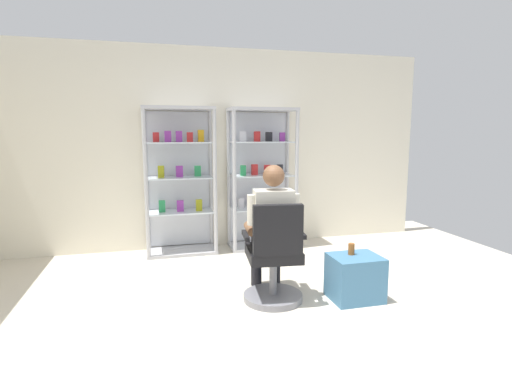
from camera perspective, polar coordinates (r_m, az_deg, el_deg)
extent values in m
plane|color=beige|center=(3.10, 4.51, -22.22)|extent=(7.20, 7.20, 0.00)
cube|color=silver|center=(5.59, -5.41, 6.12)|extent=(6.00, 0.10, 2.70)
cylinder|color=#B7B7BC|center=(5.05, -15.42, 1.04)|extent=(0.05, 0.05, 1.90)
cylinder|color=#B7B7BC|center=(5.11, -5.85, 1.38)|extent=(0.05, 0.05, 1.90)
cylinder|color=#B7B7BC|center=(5.45, -15.36, 1.57)|extent=(0.05, 0.05, 1.90)
cylinder|color=#B7B7BC|center=(5.50, -6.47, 1.88)|extent=(0.05, 0.05, 1.90)
cube|color=#B7B7BC|center=(5.23, -11.04, 11.64)|extent=(0.90, 0.45, 0.04)
cube|color=#B7B7BC|center=(5.45, -10.48, -8.26)|extent=(0.90, 0.45, 0.04)
cube|color=silver|center=(5.47, -10.91, 1.75)|extent=(0.84, 0.02, 1.80)
cube|color=silver|center=(5.32, -10.64, -2.79)|extent=(0.82, 0.39, 0.02)
cube|color=#268C4C|center=(5.29, -13.24, -1.99)|extent=(0.08, 0.04, 0.16)
cube|color=purple|center=(5.30, -10.74, -1.96)|extent=(0.09, 0.04, 0.15)
cube|color=#999919|center=(5.30, -8.13, -1.86)|extent=(0.08, 0.05, 0.15)
cube|color=silver|center=(5.26, -10.77, 2.02)|extent=(0.82, 0.39, 0.02)
cube|color=#999919|center=(5.24, -13.38, 2.84)|extent=(0.08, 0.06, 0.15)
cube|color=purple|center=(5.27, -10.87, 2.91)|extent=(0.09, 0.05, 0.14)
cube|color=#268C4C|center=(5.32, -8.32, 2.99)|extent=(0.09, 0.05, 0.14)
cube|color=silver|center=(5.23, -10.91, 6.93)|extent=(0.82, 0.39, 0.02)
cube|color=red|center=(5.25, -14.07, 7.59)|extent=(0.08, 0.03, 0.12)
cube|color=purple|center=(5.18, -12.45, 7.73)|extent=(0.09, 0.06, 0.14)
cube|color=purple|center=(5.18, -10.92, 7.77)|extent=(0.08, 0.04, 0.14)
cube|color=red|center=(5.21, -9.41, 7.73)|extent=(0.08, 0.03, 0.12)
cube|color=gold|center=(5.29, -7.86, 7.94)|extent=(0.08, 0.04, 0.15)
cylinder|color=#B7B7BC|center=(5.15, -3.10, 1.47)|extent=(0.05, 0.05, 1.90)
cylinder|color=#B7B7BC|center=(5.38, 5.81, 1.75)|extent=(0.05, 0.05, 1.90)
cylinder|color=#B7B7BC|center=(5.54, -3.91, 1.97)|extent=(0.05, 0.05, 1.90)
cylinder|color=#B7B7BC|center=(5.76, 4.44, 2.21)|extent=(0.05, 0.05, 1.90)
cube|color=#B7B7BC|center=(5.41, 0.90, 11.69)|extent=(0.90, 0.45, 0.04)
cube|color=#B7B7BC|center=(5.63, 0.86, -7.58)|extent=(0.90, 0.45, 0.04)
cube|color=silver|center=(5.65, 0.30, 2.11)|extent=(0.84, 0.02, 1.80)
cube|color=silver|center=(5.50, 0.87, -2.28)|extent=(0.82, 0.39, 0.02)
cube|color=silver|center=(5.45, -2.17, -1.59)|extent=(0.08, 0.05, 0.13)
cube|color=red|center=(5.46, -0.64, -1.59)|extent=(0.09, 0.05, 0.13)
cube|color=#264CB2|center=(5.47, 0.93, -1.60)|extent=(0.08, 0.06, 0.12)
cube|color=silver|center=(5.54, 2.38, -1.37)|extent=(0.08, 0.05, 0.14)
cube|color=red|center=(5.61, 3.51, -1.28)|extent=(0.09, 0.05, 0.14)
cube|color=silver|center=(5.44, 0.88, 2.39)|extent=(0.82, 0.39, 0.02)
cube|color=#268C4C|center=(5.33, -1.85, 3.09)|extent=(0.08, 0.05, 0.14)
cube|color=red|center=(5.44, -0.21, 3.23)|extent=(0.09, 0.06, 0.14)
cube|color=red|center=(5.50, 1.60, 3.22)|extent=(0.09, 0.04, 0.13)
cube|color=black|center=(5.53, 3.42, 3.26)|extent=(0.09, 0.05, 0.13)
cube|color=silver|center=(5.41, 0.89, 7.13)|extent=(0.82, 0.39, 0.02)
cube|color=silver|center=(5.36, -1.88, 7.93)|extent=(0.09, 0.05, 0.14)
cube|color=red|center=(5.35, 0.15, 7.92)|extent=(0.08, 0.04, 0.13)
cube|color=black|center=(5.44, 1.84, 7.88)|extent=(0.09, 0.04, 0.13)
cube|color=purple|center=(5.47, 3.76, 7.85)|extent=(0.08, 0.05, 0.12)
cylinder|color=slate|center=(3.94, 2.42, -14.70)|extent=(0.56, 0.56, 0.06)
cylinder|color=slate|center=(3.86, 2.44, -11.90)|extent=(0.07, 0.07, 0.41)
cube|color=black|center=(3.79, 2.46, -8.71)|extent=(0.53, 0.53, 0.10)
cube|color=black|center=(3.52, 3.15, -5.43)|extent=(0.45, 0.13, 0.45)
cube|color=black|center=(3.80, 6.36, -5.90)|extent=(0.07, 0.30, 0.04)
cube|color=black|center=(3.70, -1.50, -6.23)|extent=(0.07, 0.30, 0.04)
cylinder|color=black|center=(3.97, 3.35, -6.41)|extent=(0.18, 0.41, 0.14)
cylinder|color=black|center=(4.24, 2.75, -9.39)|extent=(0.11, 0.11, 0.56)
cylinder|color=black|center=(3.93, 0.48, -6.54)|extent=(0.18, 0.41, 0.14)
cylinder|color=black|center=(4.20, 0.04, -9.52)|extent=(0.11, 0.11, 0.56)
cube|color=beige|center=(3.70, 2.50, -3.53)|extent=(0.38, 0.26, 0.50)
sphere|color=brown|center=(3.64, 2.54, 2.33)|extent=(0.20, 0.20, 0.20)
cylinder|color=beige|center=(3.73, 5.52, -2.37)|extent=(0.09, 0.09, 0.28)
cylinder|color=brown|center=(3.95, 4.84, -5.02)|extent=(0.11, 0.31, 0.08)
cylinder|color=beige|center=(3.65, -0.58, -2.56)|extent=(0.09, 0.09, 0.28)
cylinder|color=brown|center=(3.88, -0.94, -5.24)|extent=(0.11, 0.31, 0.08)
cube|color=teal|center=(4.00, 13.92, -11.76)|extent=(0.47, 0.39, 0.43)
cylinder|color=brown|center=(3.95, 13.43, -7.91)|extent=(0.06, 0.06, 0.11)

